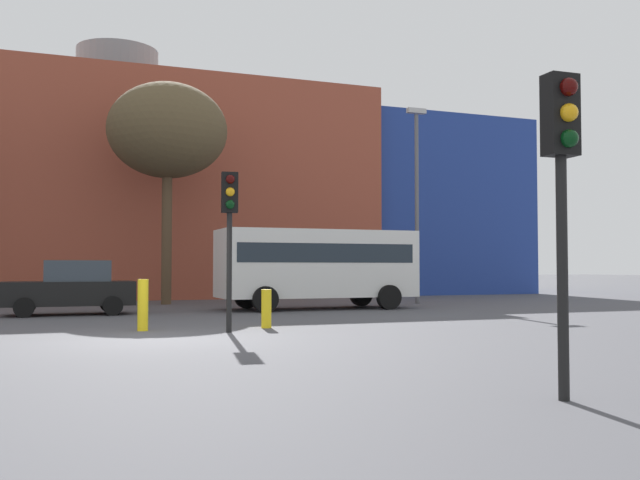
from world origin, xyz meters
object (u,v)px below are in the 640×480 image
Objects in this scene: traffic_light_near_right at (562,159)px; bare_tree_0 at (168,132)px; bollard_yellow_0 at (143,305)px; street_lamp at (417,192)px; bollard_yellow_1 at (266,309)px; traffic_light_island at (230,214)px; parked_car_2 at (71,288)px; white_bus at (317,262)px.

bare_tree_0 is at bearing -175.75° from traffic_light_near_right.
street_lamp is (11.65, 8.46, 3.87)m from bollard_yellow_0.
bare_tree_0 is 13.24m from bollard_yellow_1.
parked_car_2 is at bearing -149.02° from traffic_light_island.
street_lamp is at bearing 141.79° from traffic_light_island.
street_lamp is (9.50, -2.87, -2.33)m from bare_tree_0.
bollard_yellow_0 is 0.15× the size of street_lamp.
street_lamp reaches higher than traffic_light_island.
bollard_yellow_0 is at bearing 44.19° from white_bus.
parked_car_2 reaches higher than bollard_yellow_1.
parked_car_2 is 4.17× the size of bollard_yellow_1.
bollard_yellow_0 is 2.85m from bollard_yellow_1.
bollard_yellow_1 is at bearing -5.67° from bollard_yellow_0.
traffic_light_near_right reaches higher than parked_car_2.
traffic_light_island reaches higher than white_bus.
bollard_yellow_1 is at bearing -176.04° from traffic_light_near_right.
traffic_light_near_right is at bearing 78.77° from white_bus.
bollard_yellow_0 is (-6.60, -6.42, -1.04)m from white_bus.
parked_car_2 is at bearing 123.05° from bollard_yellow_1.
parked_car_2 is at bearing -125.29° from bare_tree_0.
bare_tree_0 reaches higher than street_lamp.
bollard_yellow_1 is (-3.77, -6.70, -1.16)m from white_bus.
bare_tree_0 reaches higher than bollard_yellow_1.
white_bus is 5.81× the size of bollard_yellow_0.
traffic_light_island reaches higher than bollard_yellow_0.
bare_tree_0 is at bearing 93.37° from bollard_yellow_1.
traffic_light_near_right reaches higher than white_bus.
bollard_yellow_0 is at bearing -114.98° from traffic_light_island.
parked_car_2 is 3.25× the size of bollard_yellow_0.
traffic_light_near_right reaches higher than bollard_yellow_0.
bollard_yellow_0 is at bearing 102.83° from parked_car_2.
parked_car_2 is 8.60m from bare_tree_0.
traffic_light_island is at bearing -142.71° from bollard_yellow_1.
bollard_yellow_0 is at bearing -160.71° from traffic_light_near_right.
bare_tree_0 is 1.11× the size of street_lamp.
street_lamp is (8.33, 18.57, 1.84)m from traffic_light_near_right.
parked_car_2 is at bearing 1.08° from white_bus.
parked_car_2 reaches higher than bollard_yellow_0.
white_bus is 9.27m from bollard_yellow_0.
bollard_yellow_0 is at bearing -144.03° from street_lamp.
white_bus reaches higher than bollard_yellow_0.
bollard_yellow_0 is at bearing -100.76° from bare_tree_0.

